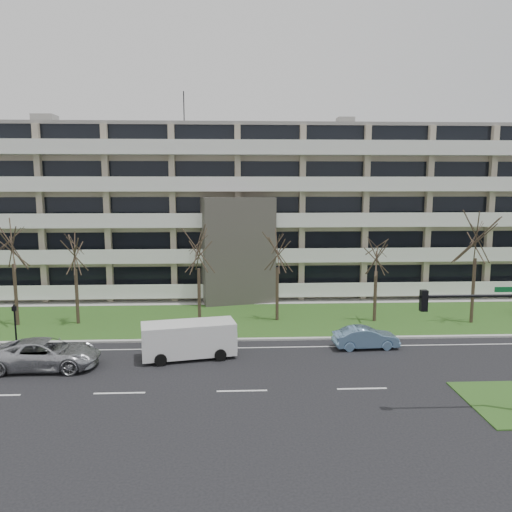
{
  "coord_description": "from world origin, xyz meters",
  "views": [
    {
      "loc": [
        -0.35,
        -23.41,
        10.19
      ],
      "look_at": [
        1.14,
        10.0,
        5.27
      ],
      "focal_mm": 35.0,
      "sensor_mm": 36.0,
      "label": 1
    }
  ],
  "objects_px": {
    "traffic_signal": "(489,332)",
    "pedestrian_signal": "(15,320)",
    "silver_pickup": "(45,354)",
    "white_van": "(190,337)",
    "blue_sedan": "(366,338)"
  },
  "relations": [
    {
      "from": "silver_pickup",
      "to": "pedestrian_signal",
      "type": "height_order",
      "value": "pedestrian_signal"
    },
    {
      "from": "blue_sedan",
      "to": "pedestrian_signal",
      "type": "xyz_separation_m",
      "value": [
        -21.86,
        1.26,
        1.07
      ]
    },
    {
      "from": "pedestrian_signal",
      "to": "traffic_signal",
      "type": "bearing_deg",
      "value": -30.62
    },
    {
      "from": "blue_sedan",
      "to": "white_van",
      "type": "distance_m",
      "value": 10.86
    },
    {
      "from": "traffic_signal",
      "to": "pedestrian_signal",
      "type": "xyz_separation_m",
      "value": [
        -24.85,
        10.23,
        -1.98
      ]
    },
    {
      "from": "pedestrian_signal",
      "to": "white_van",
      "type": "bearing_deg",
      "value": -20.85
    },
    {
      "from": "blue_sedan",
      "to": "white_van",
      "type": "xyz_separation_m",
      "value": [
        -10.77,
        -1.21,
        0.59
      ]
    },
    {
      "from": "silver_pickup",
      "to": "pedestrian_signal",
      "type": "bearing_deg",
      "value": 39.79
    },
    {
      "from": "silver_pickup",
      "to": "white_van",
      "type": "xyz_separation_m",
      "value": [
        7.86,
        1.37,
        0.44
      ]
    },
    {
      "from": "silver_pickup",
      "to": "blue_sedan",
      "type": "bearing_deg",
      "value": -82.25
    },
    {
      "from": "traffic_signal",
      "to": "pedestrian_signal",
      "type": "bearing_deg",
      "value": 157.98
    },
    {
      "from": "traffic_signal",
      "to": "pedestrian_signal",
      "type": "height_order",
      "value": "traffic_signal"
    },
    {
      "from": "traffic_signal",
      "to": "silver_pickup",
      "type": "bearing_deg",
      "value": 163.92
    },
    {
      "from": "silver_pickup",
      "to": "traffic_signal",
      "type": "height_order",
      "value": "traffic_signal"
    },
    {
      "from": "white_van",
      "to": "pedestrian_signal",
      "type": "xyz_separation_m",
      "value": [
        -11.09,
        2.48,
        0.47
      ]
    }
  ]
}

